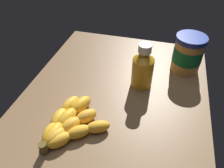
{
  "coord_description": "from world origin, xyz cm",
  "views": [
    {
      "loc": [
        -44.2,
        -12.14,
        47.25
      ],
      "look_at": [
        3.68,
        0.69,
        4.78
      ],
      "focal_mm": 34.95,
      "sensor_mm": 36.0,
      "label": 1
    }
  ],
  "objects": [
    {
      "name": "honey_bottle",
      "position": [
        11.31,
        -7.23,
        6.82
      ],
      "size": [
        6.77,
        6.77,
        15.16
      ],
      "color": "gold",
      "rests_on": "ground_plane"
    },
    {
      "name": "peanut_butter_jar",
      "position": [
        23.98,
        -20.88,
        6.49
      ],
      "size": [
        10.14,
        10.14,
        13.05
      ],
      "color": "#BF8442",
      "rests_on": "ground_plane"
    },
    {
      "name": "banana_bunch",
      "position": [
        -11.32,
        8.55,
        1.74
      ],
      "size": [
        20.71,
        16.75,
        3.7
      ],
      "color": "gold",
      "rests_on": "ground_plane"
    },
    {
      "name": "ground_plane",
      "position": [
        0.0,
        0.0,
        -1.87
      ],
      "size": [
        82.87,
        57.22,
        3.74
      ],
      "primitive_type": "cube",
      "color": "brown"
    }
  ]
}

